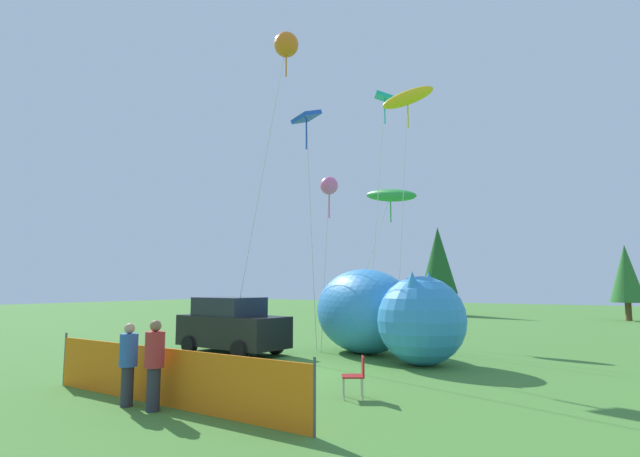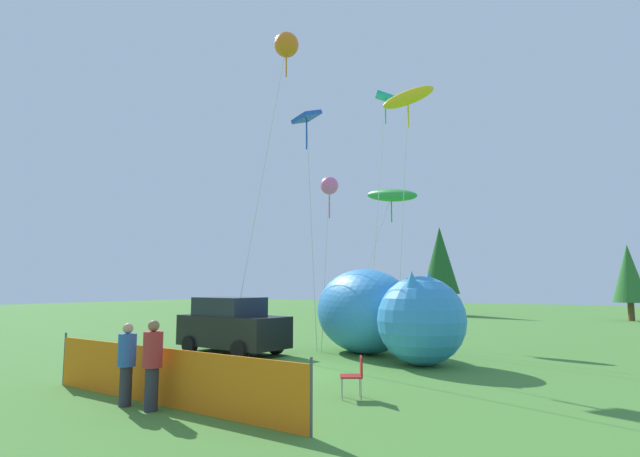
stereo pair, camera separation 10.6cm
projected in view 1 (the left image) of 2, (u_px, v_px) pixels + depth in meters
ground_plane at (254, 370)px, 14.57m from camera, size 120.00×120.00×0.00m
parked_car at (232, 326)px, 18.19m from camera, size 4.32×2.27×2.03m
folding_chair at (357, 373)px, 11.01m from camera, size 0.66×0.66×0.90m
inflatable_cat at (379, 315)px, 17.51m from camera, size 6.93×5.31×3.07m
safety_fence at (164, 377)px, 10.33m from camera, size 7.68×0.23×1.28m
spectator_in_black_shirt at (128, 361)px, 10.31m from camera, size 0.37×0.37×1.68m
spectator_in_blue_shirt at (154, 361)px, 9.92m from camera, size 0.39×0.39×1.77m
kite_orange_flower at (286, 46)px, 19.41m from camera, size 3.12×0.96×12.27m
kite_green_fish at (390, 196)px, 23.76m from camera, size 3.52×1.76×7.32m
kite_pink_octopus at (329, 187)px, 19.73m from camera, size 0.71×1.06×6.75m
kite_teal_diamond at (384, 103)px, 23.57m from camera, size 1.23×1.92×11.61m
kite_yellow_hero at (408, 99)px, 21.01m from camera, size 2.37×1.30×10.95m
kite_blue_box at (307, 122)px, 19.47m from camera, size 1.09×1.20×9.31m
horizon_tree_east at (438, 261)px, 42.47m from camera, size 3.12×3.12×7.45m
horizon_tree_west at (626, 274)px, 35.30m from camera, size 2.25×2.25×5.37m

